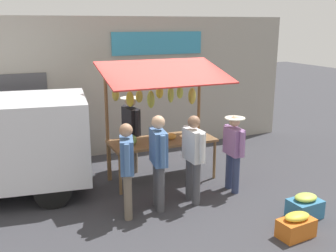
# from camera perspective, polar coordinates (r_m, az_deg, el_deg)

# --- Properties ---
(ground_plane) EXTENTS (40.00, 40.00, 0.00)m
(ground_plane) POSITION_cam_1_polar(r_m,az_deg,el_deg) (8.39, -0.82, -7.79)
(ground_plane) COLOR #38383D
(street_backdrop) EXTENTS (9.00, 0.30, 3.40)m
(street_backdrop) POSITION_cam_1_polar(r_m,az_deg,el_deg) (9.91, -6.05, 5.89)
(street_backdrop) COLOR #9E998E
(street_backdrop) RESTS_ON ground
(market_stall) EXTENTS (2.50, 1.46, 2.50)m
(market_stall) POSITION_cam_1_polar(r_m,az_deg,el_deg) (7.97, -1.02, 2.71)
(market_stall) COLOR brown
(market_stall) RESTS_ON ground
(vendor_with_sunhat) EXTENTS (0.44, 0.72, 1.71)m
(vendor_with_sunhat) POSITION_cam_1_polar(r_m,az_deg,el_deg) (8.59, -5.45, -0.12)
(vendor_with_sunhat) COLOR #726656
(vendor_with_sunhat) RESTS_ON ground
(shopper_in_striped_shirt) EXTENTS (0.24, 0.70, 1.65)m
(shopper_in_striped_shirt) POSITION_cam_1_polar(r_m,az_deg,el_deg) (7.06, 3.75, -3.96)
(shopper_in_striped_shirt) COLOR #4C4C51
(shopper_in_striped_shirt) RESTS_ON ground
(shopper_in_grey_tee) EXTENTS (0.39, 0.67, 1.53)m
(shopper_in_grey_tee) POSITION_cam_1_polar(r_m,az_deg,el_deg) (7.65, 9.61, -3.21)
(shopper_in_grey_tee) COLOR navy
(shopper_in_grey_tee) RESTS_ON ground
(shopper_with_shopping_bag) EXTENTS (0.29, 0.72, 1.72)m
(shopper_with_shopping_bag) POSITION_cam_1_polar(r_m,az_deg,el_deg) (6.78, -1.41, -4.33)
(shopper_with_shopping_bag) COLOR #4C4C51
(shopper_with_shopping_bag) RESTS_ON ground
(shopper_with_ponytail) EXTENTS (0.35, 0.68, 1.65)m
(shopper_with_ponytail) POSITION_cam_1_polar(r_m,az_deg,el_deg) (6.56, -6.06, -5.52)
(shopper_with_ponytail) COLOR #726656
(shopper_with_ponytail) RESTS_ON ground
(produce_crate_near) EXTENTS (0.60, 0.38, 0.41)m
(produce_crate_near) POSITION_cam_1_polar(r_m,az_deg,el_deg) (6.53, 18.32, -13.77)
(produce_crate_near) COLOR #D1661E
(produce_crate_near) RESTS_ON ground
(produce_crate_side) EXTENTS (0.57, 0.43, 0.43)m
(produce_crate_side) POSITION_cam_1_polar(r_m,az_deg,el_deg) (7.17, 19.48, -11.11)
(produce_crate_side) COLOR teal
(produce_crate_side) RESTS_ON ground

